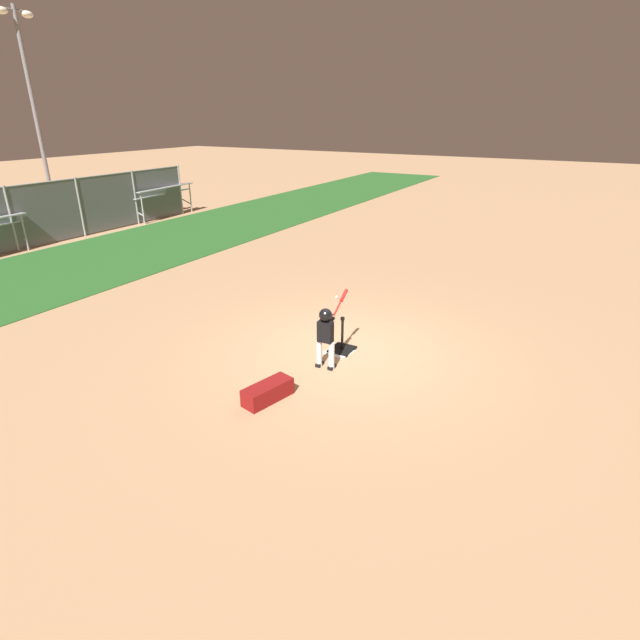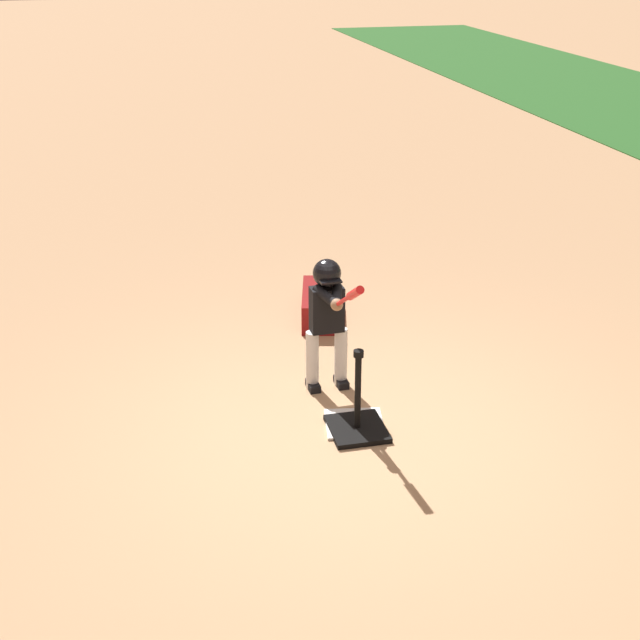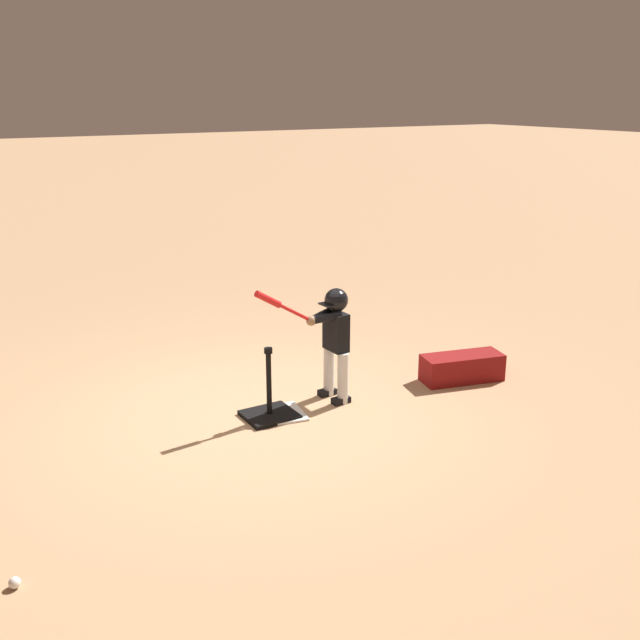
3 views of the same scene
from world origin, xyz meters
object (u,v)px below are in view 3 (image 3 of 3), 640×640
Objects in this scene: batting_tee at (269,409)px; baseball at (15,583)px; batter_child at (333,330)px; equipment_bag at (462,368)px.

batting_tee is 2.84m from baseball.
batter_child is 1.45× the size of equipment_bag.
baseball is 4.75m from equipment_bag.
batting_tee is at bearing -150.07° from baseball.
batting_tee is 0.95m from batter_child.
batter_child is at bearing -155.17° from baseball.
batting_tee is at bearing 4.24° from batter_child.
batter_child reaches higher than baseball.
batting_tee is 2.14m from equipment_bag.
batter_child is (-0.72, -0.05, 0.62)m from batting_tee.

